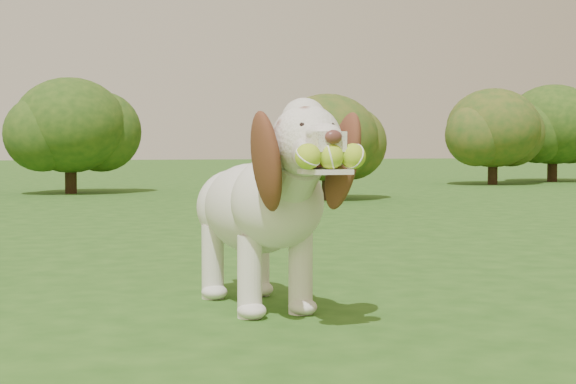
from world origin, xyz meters
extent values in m
plane|color=#244E16|center=(0.00, 0.00, 0.00)|extent=(80.00, 80.00, 0.00)
ellipsoid|color=silver|center=(-0.21, -0.25, 0.42)|extent=(0.45, 0.76, 0.39)
ellipsoid|color=silver|center=(-0.18, -0.52, 0.46)|extent=(0.41, 0.41, 0.37)
ellipsoid|color=silver|center=(-0.24, 0.01, 0.41)|extent=(0.38, 0.38, 0.34)
cylinder|color=silver|center=(-0.16, -0.66, 0.56)|extent=(0.23, 0.32, 0.29)
sphere|color=silver|center=(-0.15, -0.80, 0.70)|extent=(0.29, 0.29, 0.26)
sphere|color=silver|center=(-0.15, -0.78, 0.78)|extent=(0.19, 0.19, 0.17)
cube|color=silver|center=(-0.13, -0.95, 0.70)|extent=(0.13, 0.17, 0.07)
ellipsoid|color=#592D28|center=(-0.12, -1.03, 0.72)|extent=(0.07, 0.05, 0.05)
cube|color=silver|center=(-0.13, -0.97, 0.59)|extent=(0.16, 0.18, 0.02)
ellipsoid|color=brown|center=(-0.30, -0.81, 0.63)|extent=(0.17, 0.26, 0.41)
ellipsoid|color=brown|center=(0.01, -0.78, 0.63)|extent=(0.17, 0.25, 0.41)
cylinder|color=silver|center=(-0.26, 0.16, 0.45)|extent=(0.09, 0.19, 0.15)
cylinder|color=silver|center=(-0.29, -0.51, 0.17)|extent=(0.11, 0.11, 0.33)
cylinder|color=silver|center=(-0.07, -0.49, 0.17)|extent=(0.11, 0.11, 0.33)
cylinder|color=silver|center=(-0.35, -0.03, 0.17)|extent=(0.11, 0.11, 0.33)
cylinder|color=silver|center=(-0.13, 0.00, 0.17)|extent=(0.11, 0.11, 0.33)
sphere|color=#ABCF2B|center=(-0.21, -1.02, 0.65)|extent=(0.10, 0.10, 0.09)
sphere|color=#ABCF2B|center=(-0.12, -1.01, 0.65)|extent=(0.10, 0.10, 0.09)
sphere|color=#ABCF2B|center=(-0.04, -1.00, 0.65)|extent=(0.10, 0.10, 0.09)
cylinder|color=#382314|center=(6.67, 10.08, 0.27)|extent=(0.17, 0.17, 0.55)
ellipsoid|color=#224515|center=(6.67, 10.08, 1.00)|extent=(1.64, 1.64, 1.39)
cylinder|color=#382314|center=(8.39, 10.90, 0.30)|extent=(0.19, 0.19, 0.60)
ellipsoid|color=#224515|center=(8.39, 10.90, 1.09)|extent=(1.79, 1.79, 1.52)
cylinder|color=#382314|center=(2.44, 6.67, 0.22)|extent=(0.13, 0.13, 0.43)
ellipsoid|color=#224515|center=(2.44, 6.67, 0.79)|extent=(1.29, 1.29, 1.10)
cylinder|color=#382314|center=(-0.62, 9.09, 0.27)|extent=(0.17, 0.17, 0.53)
ellipsoid|color=#224515|center=(-0.62, 9.09, 0.98)|extent=(1.60, 1.60, 1.36)
camera|label=1|loc=(-1.10, -3.90, 0.68)|focal=55.00mm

